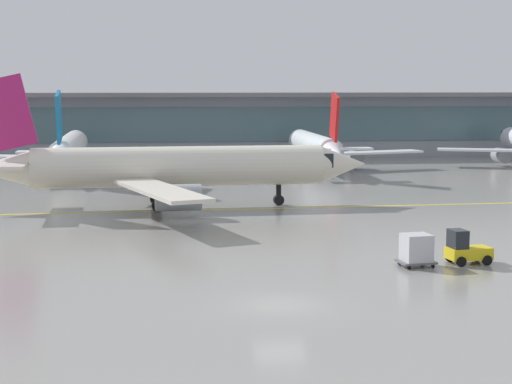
% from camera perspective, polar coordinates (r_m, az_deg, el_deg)
% --- Properties ---
extents(ground_plane, '(400.00, 400.00, 0.00)m').
position_cam_1_polar(ground_plane, '(41.90, 1.61, -7.59)').
color(ground_plane, gray).
extents(taxiway_centreline_stripe, '(109.90, 5.42, 0.01)m').
position_cam_1_polar(taxiway_centreline_stripe, '(72.91, -5.12, -1.25)').
color(taxiway_centreline_stripe, yellow).
rests_on(taxiway_centreline_stripe, ground_plane).
extents(terminal_concourse, '(166.52, 11.00, 9.60)m').
position_cam_1_polar(terminal_concourse, '(127.83, -3.78, 4.61)').
color(terminal_concourse, '#8C939E').
rests_on(terminal_concourse, ground_plane).
extents(gate_airplane_1, '(28.67, 30.78, 10.21)m').
position_cam_1_polar(gate_airplane_1, '(104.73, -12.48, 2.87)').
color(gate_airplane_1, white).
rests_on(gate_airplane_1, ground_plane).
extents(gate_airplane_2, '(27.94, 29.96, 9.95)m').
position_cam_1_polar(gate_airplane_2, '(107.57, 3.96, 3.09)').
color(gate_airplane_2, white).
rests_on(gate_airplane_2, ground_plane).
extents(taxiing_regional_jet, '(35.29, 32.81, 11.69)m').
position_cam_1_polar(taxiing_regional_jet, '(74.44, -5.53, 1.64)').
color(taxiing_regional_jet, silver).
rests_on(taxiing_regional_jet, ground_plane).
extents(baggage_tug, '(2.76, 1.91, 2.10)m').
position_cam_1_polar(baggage_tug, '(52.59, 13.93, -3.75)').
color(baggage_tug, yellow).
rests_on(baggage_tug, ground_plane).
extents(cargo_dolly_lead, '(2.30, 1.87, 1.94)m').
position_cam_1_polar(cargo_dolly_lead, '(51.15, 10.75, -3.79)').
color(cargo_dolly_lead, '#595B60').
rests_on(cargo_dolly_lead, ground_plane).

